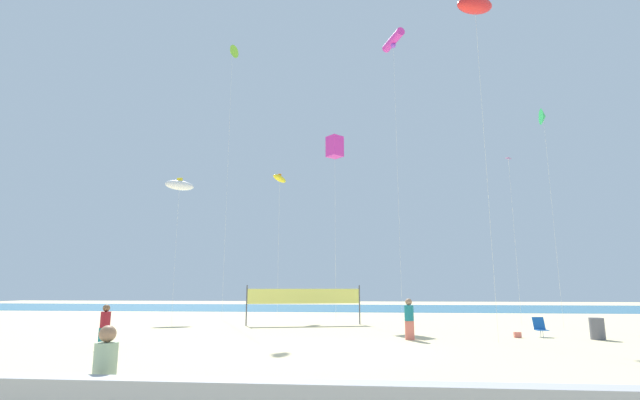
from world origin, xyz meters
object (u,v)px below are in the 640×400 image
at_px(folding_beach_chair, 540,327).
at_px(kite_lime_delta, 232,53).
at_px(mother_figure, 104,373).
at_px(beachgoer_maroon_shirt, 105,324).
at_px(kite_yellow_inflatable, 280,179).
at_px(kite_magenta_box, 335,147).
at_px(beachgoer_teal_shirt, 409,318).
at_px(volleyball_net, 304,298).
at_px(kite_pink_diamond, 509,165).
at_px(kite_green_delta, 543,117).
at_px(kite_white_inflatable, 179,185).
at_px(kite_red_inflatable, 475,6).
at_px(kite_magenta_tube, 393,41).
at_px(beach_handbag, 517,335).
at_px(trash_barrel, 597,329).

distance_m(folding_beach_chair, kite_lime_delta, 29.04).
relative_size(mother_figure, folding_beach_chair, 1.84).
bearing_deg(beachgoer_maroon_shirt, kite_yellow_inflatable, -46.42).
distance_m(mother_figure, kite_magenta_box, 27.30).
height_order(beachgoer_teal_shirt, folding_beach_chair, beachgoer_teal_shirt).
bearing_deg(volleyball_net, kite_pink_diamond, 8.24).
height_order(beachgoer_maroon_shirt, kite_yellow_inflatable, kite_yellow_inflatable).
xyz_separation_m(kite_green_delta, kite_magenta_box, (-13.27, 4.02, -0.25)).
distance_m(kite_green_delta, kite_white_inflatable, 26.82).
distance_m(beachgoer_maroon_shirt, folding_beach_chair, 18.97).
xyz_separation_m(folding_beach_chair, kite_lime_delta, (-18.36, 9.83, 20.24)).
height_order(mother_figure, folding_beach_chair, mother_figure).
xyz_separation_m(beachgoer_teal_shirt, kite_yellow_inflatable, (-9.02, 16.09, 10.39)).
bearing_deg(kite_pink_diamond, kite_red_inflatable, -112.39).
bearing_deg(folding_beach_chair, kite_white_inflatable, -170.05).
bearing_deg(kite_white_inflatable, kite_magenta_tube, -13.75).
height_order(volleyball_net, beach_handbag, volleyball_net).
height_order(kite_magenta_tube, kite_pink_diamond, kite_magenta_tube).
bearing_deg(kite_yellow_inflatable, kite_white_inflatable, -160.40).
bearing_deg(kite_red_inflatable, kite_white_inflatable, 144.93).
relative_size(volleyball_net, kite_red_inflatable, 0.42).
bearing_deg(kite_green_delta, kite_red_inflatable, -126.33).
xyz_separation_m(kite_pink_diamond, kite_red_inflatable, (-4.23, -10.28, 5.21)).
xyz_separation_m(kite_pink_diamond, kite_yellow_inflatable, (-16.81, 6.62, 1.03)).
relative_size(kite_yellow_inflatable, kite_white_inflatable, 1.08).
xyz_separation_m(mother_figure, beachgoer_maroon_shirt, (-5.72, 9.74, -0.01)).
xyz_separation_m(beach_handbag, kite_lime_delta, (-17.17, 10.30, 20.58)).
distance_m(kite_green_delta, kite_lime_delta, 23.40).
bearing_deg(beachgoer_maroon_shirt, kite_magenta_tube, -81.41).
bearing_deg(kite_yellow_inflatable, kite_magenta_tube, -36.20).
xyz_separation_m(beachgoer_teal_shirt, trash_barrel, (8.27, 0.86, -0.48)).
relative_size(beachgoer_teal_shirt, kite_pink_diamond, 0.16).
distance_m(folding_beach_chair, kite_pink_diamond, 12.57).
xyz_separation_m(beachgoer_teal_shirt, kite_red_inflatable, (3.55, -0.81, 14.57)).
bearing_deg(kite_red_inflatable, kite_pink_diamond, 67.61).
bearing_deg(beachgoer_teal_shirt, kite_magenta_tube, 57.23).
distance_m(beachgoer_maroon_shirt, volleyball_net, 13.00).
height_order(mother_figure, kite_lime_delta, kite_lime_delta).
xyz_separation_m(beachgoer_teal_shirt, volleyball_net, (-5.71, 7.51, 0.68)).
height_order(mother_figure, beach_handbag, mother_figure).
distance_m(beachgoer_teal_shirt, kite_white_inflatable, 23.32).
height_order(volleyball_net, kite_magenta_tube, kite_magenta_tube).
bearing_deg(trash_barrel, kite_yellow_inflatable, 138.62).
height_order(kite_green_delta, kite_lime_delta, kite_lime_delta).
distance_m(beachgoer_teal_shirt, kite_lime_delta, 25.97).
xyz_separation_m(kite_green_delta, kite_white_inflatable, (-25.95, 6.38, -2.34)).
xyz_separation_m(kite_yellow_inflatable, kite_magenta_box, (5.05, -5.08, 1.08)).
bearing_deg(volleyball_net, kite_white_inflatable, 151.84).
distance_m(beachgoer_teal_shirt, kite_magenta_box, 16.39).
distance_m(beach_handbag, kite_yellow_inflatable, 23.23).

